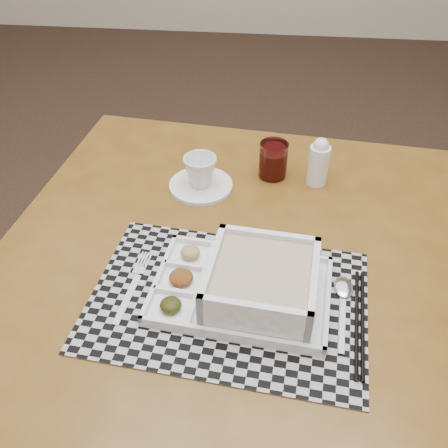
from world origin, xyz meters
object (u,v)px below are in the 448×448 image
(juice_glass, at_px, (273,161))
(cup, at_px, (200,171))
(serving_tray, at_px, (254,285))
(dining_table, at_px, (240,281))
(creamer_bottle, at_px, (319,162))

(juice_glass, bearing_deg, cup, -157.99)
(juice_glass, bearing_deg, serving_tray, -93.10)
(dining_table, relative_size, juice_glass, 12.27)
(serving_tray, relative_size, cup, 4.38)
(cup, relative_size, juice_glass, 0.88)
(serving_tray, bearing_deg, creamer_bottle, 71.69)
(cup, distance_m, juice_glass, 0.18)
(dining_table, xyz_separation_m, serving_tray, (0.03, -0.12, 0.11))
(dining_table, bearing_deg, serving_tray, -74.36)
(dining_table, distance_m, creamer_bottle, 0.34)
(cup, bearing_deg, juice_glass, 3.24)
(cup, bearing_deg, creamer_bottle, -8.58)
(dining_table, relative_size, creamer_bottle, 9.06)
(juice_glass, distance_m, creamer_bottle, 0.11)
(serving_tray, bearing_deg, juice_glass, 86.90)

